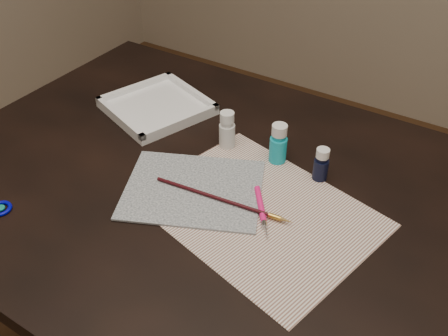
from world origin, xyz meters
The scene contains 9 objects.
table centered at (0.00, 0.00, 0.38)m, with size 1.30×0.90×0.75m, color black.
paper centered at (0.10, -0.03, 0.75)m, with size 0.43×0.33×0.00m, color white.
canvas centered at (-0.05, -0.04, 0.75)m, with size 0.28×0.22×0.00m, color black.
paint_bottle_white centered at (-0.07, 0.13, 0.79)m, with size 0.04×0.04×0.09m, color silver.
paint_bottle_cyan centered at (0.05, 0.14, 0.80)m, with size 0.04×0.04×0.09m, color #14B2C9.
paint_bottle_navy centered at (0.16, 0.13, 0.79)m, with size 0.03×0.03×0.08m, color black.
paintbrush centered at (0.02, -0.05, 0.76)m, with size 0.30×0.01×0.01m, color black, non-canonical shape.
craft_knife centered at (0.11, -0.03, 0.76)m, with size 0.15×0.01×0.01m, color #FB1776, non-canonical shape.
palette_tray centered at (-0.31, 0.16, 0.76)m, with size 0.23×0.23×0.03m, color white.
Camera 1 is at (0.42, -0.67, 1.42)m, focal length 40.00 mm.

